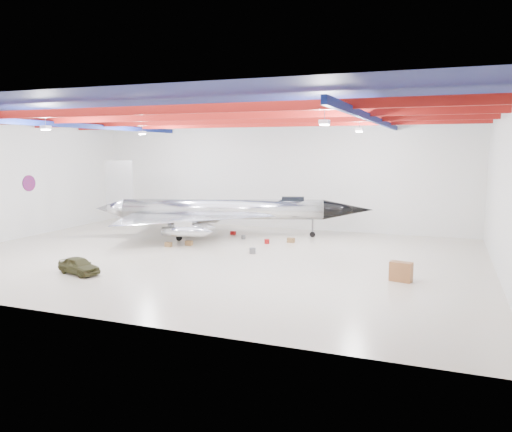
% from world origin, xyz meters
% --- Properties ---
extents(floor, '(40.00, 40.00, 0.00)m').
position_xyz_m(floor, '(0.00, 0.00, 0.00)').
color(floor, beige).
rests_on(floor, ground).
extents(wall_back, '(40.00, 0.00, 40.00)m').
position_xyz_m(wall_back, '(0.00, 15.00, 5.50)').
color(wall_back, silver).
rests_on(wall_back, floor).
extents(wall_left, '(0.00, 30.00, 30.00)m').
position_xyz_m(wall_left, '(-20.00, 0.00, 5.50)').
color(wall_left, silver).
rests_on(wall_left, floor).
extents(wall_right, '(0.00, 30.00, 30.00)m').
position_xyz_m(wall_right, '(20.00, 0.00, 5.50)').
color(wall_right, silver).
rests_on(wall_right, floor).
extents(ceiling, '(40.00, 40.00, 0.00)m').
position_xyz_m(ceiling, '(0.00, 0.00, 11.00)').
color(ceiling, '#0A0F38').
rests_on(ceiling, wall_back).
extents(ceiling_structure, '(39.50, 29.50, 1.08)m').
position_xyz_m(ceiling_structure, '(0.00, 0.00, 10.32)').
color(ceiling_structure, maroon).
rests_on(ceiling_structure, ceiling).
extents(wall_roundel, '(0.10, 1.50, 1.50)m').
position_xyz_m(wall_roundel, '(-19.94, 2.00, 5.00)').
color(wall_roundel, '#B21414').
rests_on(wall_roundel, wall_left).
extents(jet_aircraft, '(25.32, 18.81, 7.12)m').
position_xyz_m(jet_aircraft, '(-2.85, 8.09, 2.33)').
color(jet_aircraft, silver).
rests_on(jet_aircraft, floor).
extents(jeep, '(3.57, 2.23, 1.13)m').
position_xyz_m(jeep, '(-5.82, -8.16, 0.57)').
color(jeep, '#3B3A1D').
rests_on(jeep, floor).
extents(desk, '(1.46, 0.96, 1.23)m').
position_xyz_m(desk, '(14.21, -2.52, 0.61)').
color(desk, brown).
rests_on(desk, floor).
extents(crate_ply, '(0.57, 0.47, 0.38)m').
position_xyz_m(crate_ply, '(-5.11, 2.03, 0.19)').
color(crate_ply, olive).
rests_on(crate_ply, floor).
extents(toolbox_red, '(0.49, 0.40, 0.34)m').
position_xyz_m(toolbox_red, '(-2.39, 9.49, 0.17)').
color(toolbox_red, maroon).
rests_on(toolbox_red, floor).
extents(engine_drum, '(0.63, 0.63, 0.45)m').
position_xyz_m(engine_drum, '(2.55, 1.93, 0.22)').
color(engine_drum, '#59595B').
rests_on(engine_drum, floor).
extents(parts_bin, '(0.64, 0.54, 0.41)m').
position_xyz_m(parts_bin, '(4.04, 7.49, 0.21)').
color(parts_bin, olive).
rests_on(parts_bin, floor).
extents(crate_small, '(0.41, 0.33, 0.28)m').
position_xyz_m(crate_small, '(-8.61, 8.32, 0.14)').
color(crate_small, '#59595B').
rests_on(crate_small, floor).
extents(tool_chest, '(0.51, 0.51, 0.40)m').
position_xyz_m(tool_chest, '(2.24, 6.21, 0.20)').
color(tool_chest, maroon).
rests_on(tool_chest, floor).
extents(oil_barrel, '(0.57, 0.47, 0.39)m').
position_xyz_m(oil_barrel, '(-3.74, 3.11, 0.20)').
color(oil_barrel, olive).
rests_on(oil_barrel, floor).
extents(spares_box, '(0.50, 0.50, 0.35)m').
position_xyz_m(spares_box, '(-0.56, 7.64, 0.18)').
color(spares_box, '#59595B').
rests_on(spares_box, floor).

